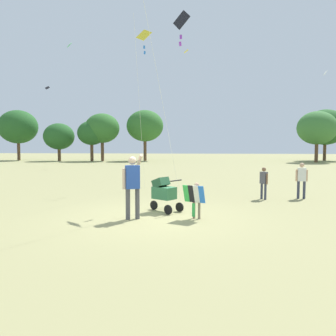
{
  "coord_description": "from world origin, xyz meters",
  "views": [
    {
      "loc": [
        1.18,
        -9.07,
        2.02
      ],
      "look_at": [
        0.32,
        0.85,
        1.3
      ],
      "focal_mm": 36.16,
      "sensor_mm": 36.0,
      "label": 1
    }
  ],
  "objects_px": {
    "kite_adult_black": "(180,28)",
    "person_sitting_far": "(264,181)",
    "stroller": "(164,191)",
    "child_with_butterfly_kite": "(196,197)",
    "kite_orange_delta": "(144,42)",
    "person_couple_left": "(302,178)",
    "person_adult_flyer": "(132,182)"
  },
  "relations": [
    {
      "from": "stroller",
      "to": "kite_orange_delta",
      "type": "relative_size",
      "value": 0.14
    },
    {
      "from": "person_adult_flyer",
      "to": "stroller",
      "type": "xyz_separation_m",
      "value": [
        0.72,
        1.1,
        -0.4
      ]
    },
    {
      "from": "person_couple_left",
      "to": "kite_orange_delta",
      "type": "bearing_deg",
      "value": 156.72
    },
    {
      "from": "person_sitting_far",
      "to": "kite_orange_delta",
      "type": "bearing_deg",
      "value": 148.58
    },
    {
      "from": "stroller",
      "to": "child_with_butterfly_kite",
      "type": "bearing_deg",
      "value": -43.83
    },
    {
      "from": "kite_adult_black",
      "to": "person_couple_left",
      "type": "xyz_separation_m",
      "value": [
        4.4,
        1.22,
        -5.06
      ]
    },
    {
      "from": "child_with_butterfly_kite",
      "to": "kite_adult_black",
      "type": "distance_m",
      "value": 5.82
    },
    {
      "from": "child_with_butterfly_kite",
      "to": "kite_adult_black",
      "type": "relative_size",
      "value": 0.15
    },
    {
      "from": "child_with_butterfly_kite",
      "to": "kite_orange_delta",
      "type": "xyz_separation_m",
      "value": [
        -2.41,
        6.37,
        5.97
      ]
    },
    {
      "from": "kite_adult_black",
      "to": "person_couple_left",
      "type": "relative_size",
      "value": 4.93
    },
    {
      "from": "person_adult_flyer",
      "to": "stroller",
      "type": "bearing_deg",
      "value": 56.71
    },
    {
      "from": "child_with_butterfly_kite",
      "to": "person_adult_flyer",
      "type": "xyz_separation_m",
      "value": [
        -1.69,
        -0.17,
        0.42
      ]
    },
    {
      "from": "child_with_butterfly_kite",
      "to": "person_couple_left",
      "type": "distance_m",
      "value": 5.32
    },
    {
      "from": "person_sitting_far",
      "to": "person_adult_flyer",
      "type": "bearing_deg",
      "value": -138.88
    },
    {
      "from": "kite_orange_delta",
      "to": "person_couple_left",
      "type": "height_order",
      "value": "kite_orange_delta"
    },
    {
      "from": "person_couple_left",
      "to": "person_sitting_far",
      "type": "bearing_deg",
      "value": -169.22
    },
    {
      "from": "stroller",
      "to": "person_couple_left",
      "type": "relative_size",
      "value": 0.79
    },
    {
      "from": "kite_adult_black",
      "to": "person_sitting_far",
      "type": "xyz_separation_m",
      "value": [
        2.99,
        0.95,
        -5.15
      ]
    },
    {
      "from": "person_adult_flyer",
      "to": "person_sitting_far",
      "type": "height_order",
      "value": "person_adult_flyer"
    },
    {
      "from": "kite_orange_delta",
      "to": "kite_adult_black",
      "type": "bearing_deg",
      "value": -64.73
    },
    {
      "from": "person_sitting_far",
      "to": "child_with_butterfly_kite",
      "type": "bearing_deg",
      "value": -125.35
    },
    {
      "from": "kite_adult_black",
      "to": "kite_orange_delta",
      "type": "height_order",
      "value": "kite_orange_delta"
    },
    {
      "from": "child_with_butterfly_kite",
      "to": "kite_orange_delta",
      "type": "bearing_deg",
      "value": 110.72
    },
    {
      "from": "child_with_butterfly_kite",
      "to": "person_sitting_far",
      "type": "distance_m",
      "value": 4.19
    },
    {
      "from": "stroller",
      "to": "kite_orange_delta",
      "type": "xyz_separation_m",
      "value": [
        -1.44,
        5.45,
        5.95
      ]
    },
    {
      "from": "person_adult_flyer",
      "to": "stroller",
      "type": "height_order",
      "value": "person_adult_flyer"
    },
    {
      "from": "child_with_butterfly_kite",
      "to": "kite_adult_black",
      "type": "bearing_deg",
      "value": 102.92
    },
    {
      "from": "kite_orange_delta",
      "to": "person_couple_left",
      "type": "distance_m",
      "value": 8.92
    },
    {
      "from": "child_with_butterfly_kite",
      "to": "person_adult_flyer",
      "type": "relative_size",
      "value": 0.56
    },
    {
      "from": "child_with_butterfly_kite",
      "to": "kite_orange_delta",
      "type": "relative_size",
      "value": 0.13
    },
    {
      "from": "child_with_butterfly_kite",
      "to": "person_adult_flyer",
      "type": "bearing_deg",
      "value": -174.18
    },
    {
      "from": "kite_adult_black",
      "to": "person_couple_left",
      "type": "height_order",
      "value": "kite_adult_black"
    }
  ]
}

